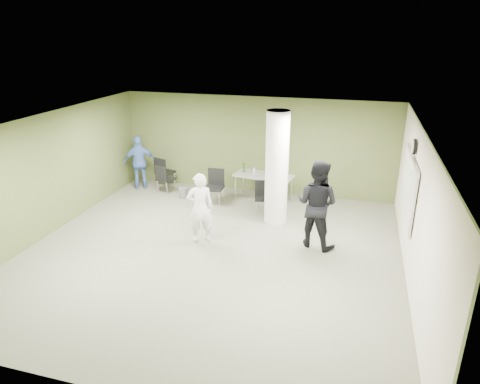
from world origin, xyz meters
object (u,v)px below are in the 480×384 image
(man_black, at_px, (317,204))
(man_blue, at_px, (140,163))
(chair_back_left, at_px, (163,170))
(woman_white, at_px, (200,208))
(folding_table, at_px, (263,177))

(man_black, height_order, man_blue, man_black)
(man_blue, bearing_deg, man_black, 126.18)
(chair_back_left, bearing_deg, woman_white, 145.05)
(woman_white, relative_size, man_blue, 1.00)
(folding_table, height_order, chair_back_left, folding_table)
(man_black, bearing_deg, man_blue, -3.51)
(chair_back_left, distance_m, man_black, 5.51)
(folding_table, relative_size, chair_back_left, 1.79)
(woman_white, height_order, man_blue, same)
(folding_table, bearing_deg, chair_back_left, -176.24)
(folding_table, height_order, man_black, man_black)
(woman_white, xyz_separation_m, man_blue, (-2.98, 2.79, -0.00))
(folding_table, height_order, woman_white, woman_white)
(man_blue, bearing_deg, chair_back_left, 171.22)
(folding_table, distance_m, woman_white, 2.90)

